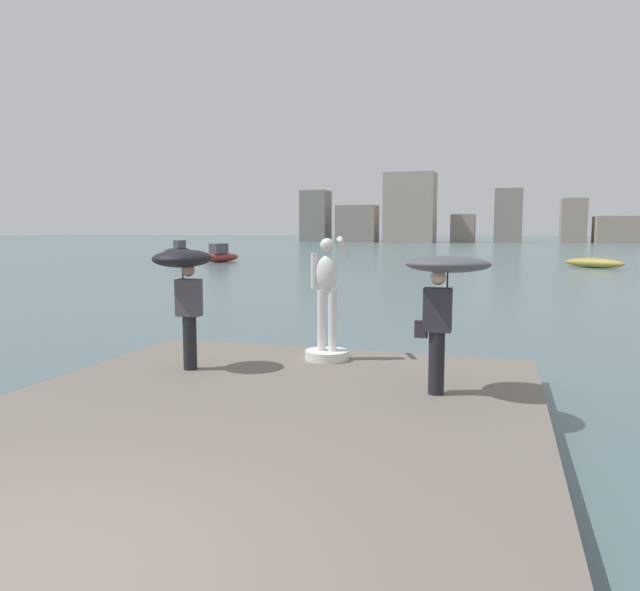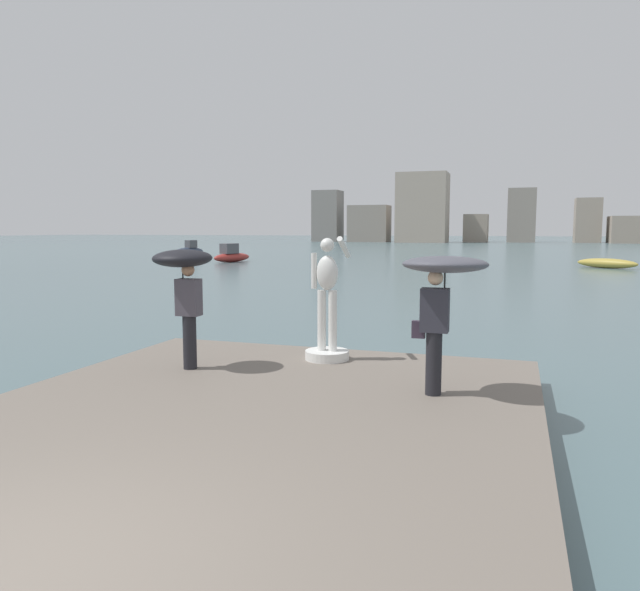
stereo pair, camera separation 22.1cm
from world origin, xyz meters
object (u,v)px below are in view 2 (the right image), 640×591
statue_white_figure (327,315)px  onlooker_right (442,282)px  boat_leftward (231,255)px  onlooker_left (184,274)px  boat_mid (607,263)px  boat_far (189,251)px

statue_white_figure → onlooker_right: statue_white_figure is taller
onlooker_right → boat_leftward: (-21.14, 35.86, -1.43)m
onlooker_left → onlooker_right: size_ratio=1.02×
onlooker_right → boat_mid: (6.91, 37.08, -1.63)m
boat_leftward → boat_far: bearing=136.8°
boat_mid → boat_leftward: 28.08m
boat_mid → onlooker_left: bearing=-106.8°
onlooker_left → onlooker_right: onlooker_left is taller
onlooker_right → boat_far: size_ratio=0.50×
onlooker_left → boat_leftward: 39.41m
onlooker_right → boat_far: bearing=124.1°
statue_white_figure → boat_far: bearing=123.1°
statue_white_figure → boat_mid: 36.57m
statue_white_figure → onlooker_left: (-2.01, -1.35, 0.76)m
onlooker_left → boat_leftward: size_ratio=0.47×
statue_white_figure → boat_mid: size_ratio=0.54×
boat_mid → boat_far: size_ratio=1.04×
onlooker_right → boat_mid: bearing=79.4°
boat_leftward → onlooker_right: bearing=-59.5°
onlooker_right → statue_white_figure: bearing=142.4°
onlooker_left → boat_leftward: onlooker_left is taller
onlooker_right → boat_far: 53.18m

